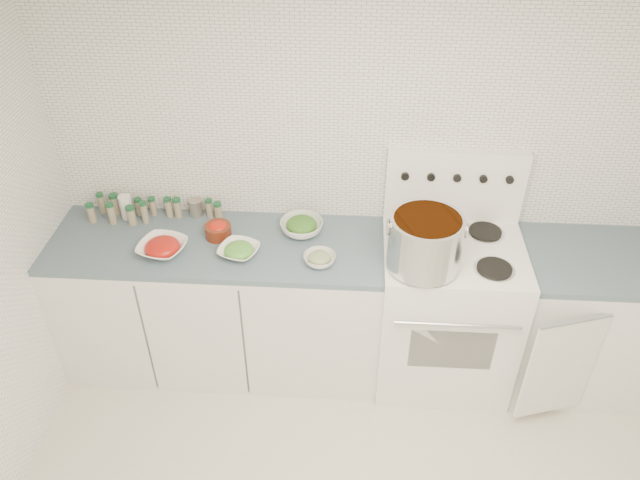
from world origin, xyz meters
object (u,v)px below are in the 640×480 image
at_px(stove, 445,308).
at_px(stock_pot, 425,240).
at_px(bowl_tomato, 162,247).
at_px(bowl_snowpea, 239,250).

bearing_deg(stove, stock_pot, -138.25).
distance_m(stove, bowl_tomato, 1.63).
distance_m(stove, stock_pot, 0.65).
bearing_deg(stove, bowl_snowpea, -175.39).
distance_m(bowl_tomato, bowl_snowpea, 0.41).
bearing_deg(bowl_tomato, stove, 3.64).
height_order(stove, bowl_snowpea, stove).
relative_size(stock_pot, bowl_tomato, 1.30).
distance_m(stock_pot, bowl_tomato, 1.39).
distance_m(stove, bowl_snowpea, 1.24).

